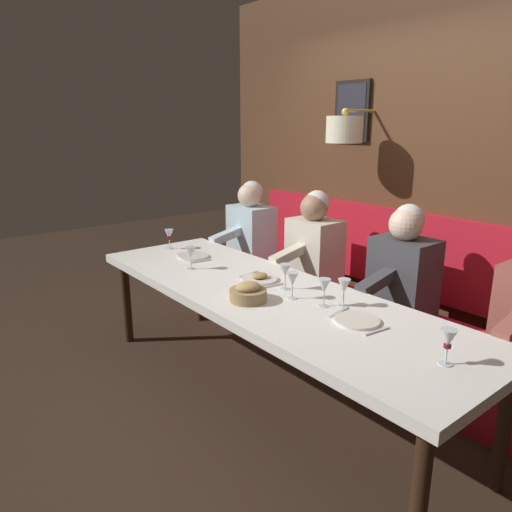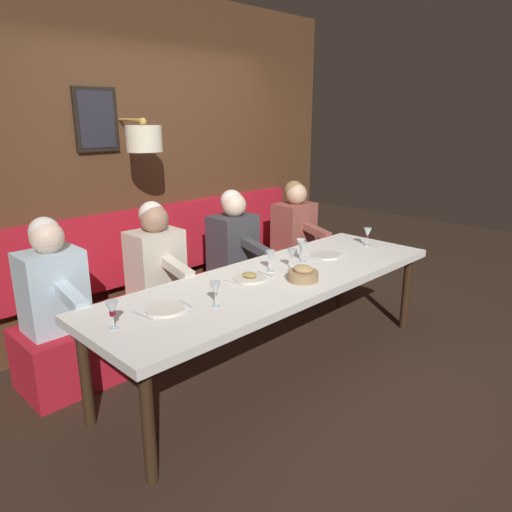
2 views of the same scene
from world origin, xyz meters
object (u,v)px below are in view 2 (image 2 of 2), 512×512
object	(u,v)px
diner_nearest	(295,222)
wine_glass_6	(303,248)
wine_glass_5	(367,233)
wine_glass_0	(270,257)
wine_glass_2	(215,289)
wine_glass_1	(301,245)
wine_glass_3	(292,255)
bread_bowl	(303,274)
diner_middle	(156,255)
diner_far	(52,279)
dining_table	(276,284)
wine_glass_4	(112,309)
diner_near	(233,237)

from	to	relation	value
diner_nearest	wine_glass_6	world-z (taller)	diner_nearest
wine_glass_5	wine_glass_0	bearing A→B (deg)	84.66
wine_glass_2	wine_glass_5	xyz separation A→B (m)	(0.13, -1.90, -0.00)
wine_glass_0	wine_glass_1	bearing A→B (deg)	-81.92
diner_nearest	wine_glass_5	size ratio (longest dim) A/B	4.82
wine_glass_3	wine_glass_5	size ratio (longest dim) A/B	1.00
wine_glass_0	bread_bowl	distance (m)	0.31
wine_glass_3	diner_middle	bearing A→B (deg)	37.70
diner_middle	wine_glass_5	world-z (taller)	diner_middle
diner_far	wine_glass_1	world-z (taller)	diner_far
wine_glass_3	wine_glass_5	xyz separation A→B (m)	(-0.03, -1.00, -0.00)
dining_table	wine_glass_0	bearing A→B (deg)	-25.11
wine_glass_5	diner_far	bearing A→B (deg)	70.53
diner_nearest	wine_glass_6	size ratio (longest dim) A/B	4.82
wine_glass_2	wine_glass_4	xyz separation A→B (m)	(0.16, 0.60, -0.00)
wine_glass_1	wine_glass_5	distance (m)	0.75
diner_far	wine_glass_6	xyz separation A→B (m)	(-0.79, -1.68, 0.04)
wine_glass_0	wine_glass_1	xyz separation A→B (m)	(0.06, -0.43, 0.00)
diner_near	wine_glass_0	size ratio (longest dim) A/B	4.82
diner_near	diner_middle	xyz separation A→B (m)	(0.00, 0.83, 0.00)
diner_far	wine_glass_2	xyz separation A→B (m)	(-1.01, -0.59, 0.04)
diner_near	diner_middle	distance (m)	0.83
diner_near	wine_glass_3	xyz separation A→B (m)	(-0.85, 0.18, 0.04)
wine_glass_4	wine_glass_5	distance (m)	2.50
diner_nearest	diner_middle	xyz separation A→B (m)	(0.00, 1.69, 0.00)
dining_table	wine_glass_2	size ratio (longest dim) A/B	17.69
diner_near	wine_glass_1	world-z (taller)	diner_near
wine_glass_1	bread_bowl	size ratio (longest dim) A/B	0.75
diner_far	wine_glass_5	bearing A→B (deg)	-109.47
dining_table	bread_bowl	size ratio (longest dim) A/B	13.19
wine_glass_0	wine_glass_4	bearing A→B (deg)	93.14
diner_nearest	wine_glass_0	world-z (taller)	diner_nearest
wine_glass_4	wine_glass_6	distance (m)	1.70
wine_glass_6	wine_glass_4	bearing A→B (deg)	91.69
wine_glass_1	wine_glass_4	world-z (taller)	same
diner_middle	wine_glass_3	bearing A→B (deg)	-142.30
diner_middle	wine_glass_2	bearing A→B (deg)	166.82
wine_glass_0	wine_glass_1	size ratio (longest dim) A/B	1.00
diner_middle	wine_glass_2	xyz separation A→B (m)	(-1.01, 0.24, 0.04)
wine_glass_3	wine_glass_6	distance (m)	0.21
wine_glass_2	wine_glass_6	xyz separation A→B (m)	(0.21, -1.10, 0.00)
diner_far	wine_glass_2	distance (m)	1.17
wine_glass_3	wine_glass_4	xyz separation A→B (m)	(0.01, 1.50, -0.00)
wine_glass_0	wine_glass_5	bearing A→B (deg)	-95.34
wine_glass_0	wine_glass_6	xyz separation A→B (m)	(-0.02, -0.35, 0.00)
wine_glass_5	bread_bowl	xyz separation A→B (m)	(-0.20, 1.14, -0.07)
wine_glass_5	wine_glass_3	bearing A→B (deg)	88.44
diner_near	diner_nearest	bearing A→B (deg)	-90.00
dining_table	wine_glass_1	world-z (taller)	wine_glass_1
wine_glass_5	bread_bowl	bearing A→B (deg)	99.76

